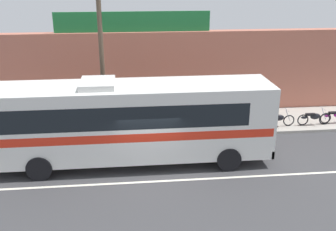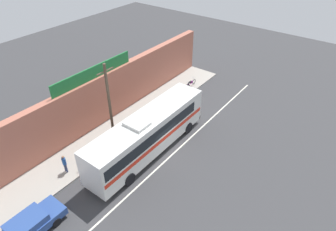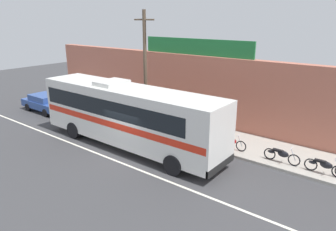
{
  "view_description": "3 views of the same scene",
  "coord_description": "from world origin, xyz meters",
  "px_view_note": "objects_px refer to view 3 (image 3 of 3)",
  "views": [
    {
      "loc": [
        -0.7,
        -14.59,
        8.03
      ],
      "look_at": [
        0.95,
        1.43,
        2.0
      ],
      "focal_mm": 41.67,
      "sensor_mm": 36.0,
      "label": 1
    },
    {
      "loc": [
        -14.7,
        -11.48,
        16.87
      ],
      "look_at": [
        2.25,
        1.29,
        1.91
      ],
      "focal_mm": 31.39,
      "sensor_mm": 36.0,
      "label": 2
    },
    {
      "loc": [
        11.45,
        -10.94,
        7.28
      ],
      "look_at": [
        1.41,
        1.97,
        2.1
      ],
      "focal_mm": 33.23,
      "sensor_mm": 36.0,
      "label": 3
    }
  ],
  "objects_px": {
    "intercity_bus": "(127,113)",
    "motorcycle_black": "(281,155)",
    "motorcycle_blue": "(230,141)",
    "parked_car": "(45,102)",
    "utility_pole": "(145,69)",
    "motorcycle_purple": "(324,166)",
    "pedestrian_far_right": "(108,101)"
  },
  "relations": [
    {
      "from": "parked_car",
      "to": "motorcycle_purple",
      "type": "bearing_deg",
      "value": 5.84
    },
    {
      "from": "motorcycle_blue",
      "to": "utility_pole",
      "type": "bearing_deg",
      "value": -177.9
    },
    {
      "from": "motorcycle_blue",
      "to": "parked_car",
      "type": "bearing_deg",
      "value": -172.27
    },
    {
      "from": "parked_car",
      "to": "motorcycle_blue",
      "type": "bearing_deg",
      "value": 7.73
    },
    {
      "from": "motorcycle_blue",
      "to": "pedestrian_far_right",
      "type": "relative_size",
      "value": 1.17
    },
    {
      "from": "pedestrian_far_right",
      "to": "motorcycle_purple",
      "type": "bearing_deg",
      "value": -1.62
    },
    {
      "from": "motorcycle_black",
      "to": "pedestrian_far_right",
      "type": "relative_size",
      "value": 1.15
    },
    {
      "from": "motorcycle_purple",
      "to": "intercity_bus",
      "type": "bearing_deg",
      "value": -162.85
    },
    {
      "from": "intercity_bus",
      "to": "motorcycle_purple",
      "type": "distance_m",
      "value": 10.55
    },
    {
      "from": "parked_car",
      "to": "pedestrian_far_right",
      "type": "distance_m",
      "value": 5.27
    },
    {
      "from": "pedestrian_far_right",
      "to": "motorcycle_blue",
      "type": "bearing_deg",
      "value": -2.29
    },
    {
      "from": "utility_pole",
      "to": "motorcycle_purple",
      "type": "distance_m",
      "value": 11.62
    },
    {
      "from": "utility_pole",
      "to": "pedestrian_far_right",
      "type": "height_order",
      "value": "utility_pole"
    },
    {
      "from": "parked_car",
      "to": "motorcycle_blue",
      "type": "distance_m",
      "value": 15.5
    },
    {
      "from": "intercity_bus",
      "to": "parked_car",
      "type": "bearing_deg",
      "value": 174.41
    },
    {
      "from": "intercity_bus",
      "to": "parked_car",
      "type": "xyz_separation_m",
      "value": [
        -10.29,
        1.01,
        -1.33
      ]
    },
    {
      "from": "motorcycle_purple",
      "to": "pedestrian_far_right",
      "type": "bearing_deg",
      "value": 178.38
    },
    {
      "from": "parked_car",
      "to": "motorcycle_purple",
      "type": "relative_size",
      "value": 2.4
    },
    {
      "from": "parked_car",
      "to": "utility_pole",
      "type": "distance_m",
      "value": 9.96
    },
    {
      "from": "utility_pole",
      "to": "motorcycle_black",
      "type": "bearing_deg",
      "value": 1.32
    },
    {
      "from": "motorcycle_purple",
      "to": "motorcycle_black",
      "type": "height_order",
      "value": "same"
    },
    {
      "from": "motorcycle_purple",
      "to": "motorcycle_black",
      "type": "distance_m",
      "value": 2.02
    },
    {
      "from": "intercity_bus",
      "to": "pedestrian_far_right",
      "type": "xyz_separation_m",
      "value": [
        -5.67,
        3.52,
        -0.99
      ]
    },
    {
      "from": "intercity_bus",
      "to": "pedestrian_far_right",
      "type": "height_order",
      "value": "intercity_bus"
    },
    {
      "from": "intercity_bus",
      "to": "utility_pole",
      "type": "height_order",
      "value": "utility_pole"
    },
    {
      "from": "motorcycle_blue",
      "to": "pedestrian_far_right",
      "type": "bearing_deg",
      "value": 177.71
    },
    {
      "from": "intercity_bus",
      "to": "motorcycle_black",
      "type": "bearing_deg",
      "value": 21.13
    },
    {
      "from": "utility_pole",
      "to": "motorcycle_black",
      "type": "xyz_separation_m",
      "value": [
        9.05,
        0.21,
        -3.51
      ]
    },
    {
      "from": "parked_car",
      "to": "pedestrian_far_right",
      "type": "xyz_separation_m",
      "value": [
        4.62,
        2.51,
        0.34
      ]
    },
    {
      "from": "intercity_bus",
      "to": "motorcycle_blue",
      "type": "height_order",
      "value": "intercity_bus"
    },
    {
      "from": "motorcycle_blue",
      "to": "motorcycle_purple",
      "type": "distance_m",
      "value": 4.91
    },
    {
      "from": "utility_pole",
      "to": "motorcycle_blue",
      "type": "distance_m",
      "value": 7.09
    }
  ]
}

